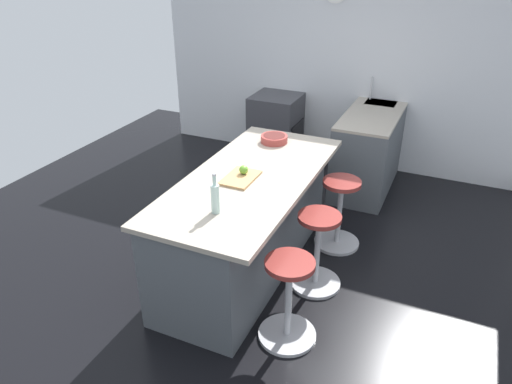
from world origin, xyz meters
TOP-DOWN VIEW (x-y plane):
  - ground_plane at (0.00, 0.00)m, footprint 6.82×6.82m
  - interior_partition_left at (-2.62, -0.00)m, footprint 0.15×4.81m
  - sink_cabinet at (-2.28, 0.59)m, footprint 1.90×0.60m
  - oven_range at (-2.27, -0.71)m, footprint 0.60×0.61m
  - kitchen_island at (0.08, -0.04)m, footprint 2.17×0.97m
  - stool_by_window at (-0.60, 0.62)m, footprint 0.44×0.44m
  - stool_middle at (0.08, 0.62)m, footprint 0.44×0.44m
  - stool_near_camera at (0.77, 0.62)m, footprint 0.44×0.44m
  - cutting_board at (0.16, -0.05)m, footprint 0.36×0.24m
  - apple_green at (0.10, -0.05)m, footprint 0.07×0.07m
  - water_bottle at (0.72, 0.03)m, footprint 0.06×0.06m
  - fruit_bowl at (-0.69, -0.10)m, footprint 0.26×0.26m

SIDE VIEW (x-z plane):
  - ground_plane at x=0.00m, z-range 0.00..0.00m
  - stool_by_window at x=-0.60m, z-range -0.02..0.68m
  - stool_middle at x=0.08m, z-range -0.02..0.68m
  - stool_near_camera at x=0.77m, z-range -0.02..0.68m
  - oven_range at x=-2.27m, z-range 0.00..0.89m
  - sink_cabinet at x=-2.28m, z-range -0.13..1.06m
  - kitchen_island at x=0.08m, z-range 0.01..0.93m
  - cutting_board at x=0.16m, z-range 0.93..0.95m
  - fruit_bowl at x=-0.69m, z-range 0.93..1.00m
  - apple_green at x=0.10m, z-range 0.95..1.02m
  - water_bottle at x=0.72m, z-range 0.89..1.21m
  - interior_partition_left at x=-2.62m, z-range 0.00..2.72m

